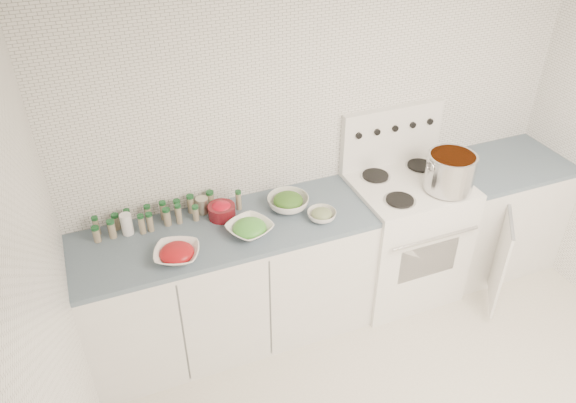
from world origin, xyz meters
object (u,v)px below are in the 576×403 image
at_px(stove, 402,233).
at_px(bowl_tomato, 177,253).
at_px(bowl_snowpea, 250,228).
at_px(stock_pot, 450,170).

xyz_separation_m(stove, bowl_tomato, (-1.63, -0.16, 0.44)).
bearing_deg(bowl_tomato, bowl_snowpea, 8.21).
height_order(stock_pot, bowl_snowpea, stock_pot).
height_order(stock_pot, bowl_tomato, stock_pot).
bearing_deg(stock_pot, bowl_snowpea, 176.74).
bearing_deg(bowl_snowpea, stove, 4.45).
relative_size(stock_pot, bowl_tomato, 1.04).
relative_size(stove, bowl_snowpea, 3.99).
distance_m(stove, stock_pot, 0.63).
distance_m(stock_pot, bowl_tomato, 1.82).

